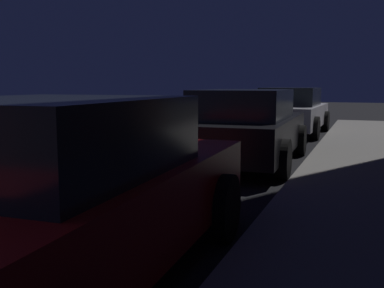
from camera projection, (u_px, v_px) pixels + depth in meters
The scene contains 3 objects.
car_red at pixel (55, 195), 3.36m from camera, with size 2.24×4.39×1.43m.
car_black at pixel (245, 127), 8.61m from camera, with size 2.13×4.30×1.43m.
car_silver at pixel (291, 111), 13.75m from camera, with size 2.10×4.24×1.43m.
Camera 1 is at (5.01, -0.40, 1.53)m, focal length 41.81 mm.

